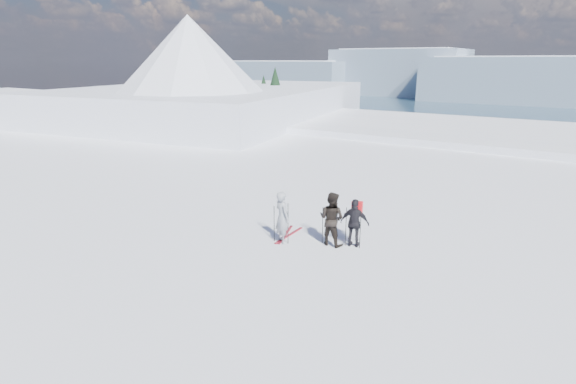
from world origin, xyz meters
name	(u,v)px	position (x,y,z in m)	size (l,w,h in m)	color
lake_basin	(491,215)	(0.00, 30.00, -6.50)	(820.00, 820.00, 71.62)	white
near_ridge	(232,147)	(-26.60, 29.36, -3.48)	(31.37, 35.68, 25.62)	white
skier_grey	(282,217)	(-2.78, 3.07, 0.85)	(0.62, 0.41, 1.71)	gray
skier_dark	(332,219)	(-1.34, 3.75, 0.87)	(0.85, 0.66, 1.75)	black
skier_pack	(355,223)	(-0.66, 4.02, 0.78)	(0.91, 0.38, 1.56)	black
backpack	(358,191)	(-0.71, 4.26, 1.78)	(0.33, 0.19, 0.44)	red
ski_poles	(320,227)	(-1.63, 3.52, 0.62)	(2.61, 1.00, 1.37)	black
skis_loose	(287,235)	(-2.95, 3.63, 0.01)	(0.61, 1.70, 0.03)	black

